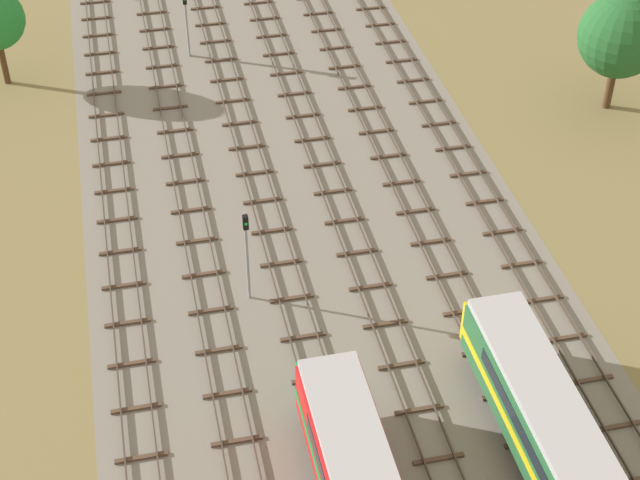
% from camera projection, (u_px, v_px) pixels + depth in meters
% --- Properties ---
extents(ground_plane, '(480.00, 480.00, 0.00)m').
position_uv_depth(ground_plane, '(287.00, 165.00, 62.78)').
color(ground_plane, olive).
extents(ballast_bed, '(25.82, 176.00, 0.01)m').
position_uv_depth(ballast_bed, '(287.00, 165.00, 62.78)').
color(ballast_bed, gray).
rests_on(ballast_bed, ground).
extents(track_far_left, '(2.40, 126.00, 0.29)m').
position_uv_depth(track_far_left, '(113.00, 176.00, 61.61)').
color(track_far_left, '#47382D').
rests_on(track_far_left, ground).
extents(track_left, '(2.40, 126.00, 0.29)m').
position_uv_depth(track_left, '(182.00, 167.00, 62.35)').
color(track_left, '#47382D').
rests_on(track_left, ground).
extents(track_centre_left, '(2.40, 126.00, 0.29)m').
position_uv_depth(track_centre_left, '(250.00, 159.00, 63.09)').
color(track_centre_left, '#47382D').
rests_on(track_centre_left, ground).
extents(track_centre, '(2.40, 126.00, 0.29)m').
position_uv_depth(track_centre, '(317.00, 151.00, 63.83)').
color(track_centre, '#47382D').
rests_on(track_centre, ground).
extents(track_centre_right, '(2.40, 126.00, 0.29)m').
position_uv_depth(track_centre_right, '(382.00, 143.00, 64.56)').
color(track_centre_right, '#47382D').
rests_on(track_centre_right, ground).
extents(track_right, '(2.40, 126.00, 0.29)m').
position_uv_depth(track_right, '(446.00, 135.00, 65.30)').
color(track_right, '#47382D').
rests_on(track_right, ground).
extents(signal_post_nearest, '(0.28, 0.47, 5.14)m').
position_uv_depth(signal_post_nearest, '(186.00, 15.00, 72.01)').
color(signal_post_nearest, gray).
rests_on(signal_post_nearest, ground).
extents(signal_post_near, '(0.28, 0.47, 5.75)m').
position_uv_depth(signal_post_near, '(247.00, 246.00, 50.71)').
color(signal_post_near, gray).
rests_on(signal_post_near, ground).
extents(signal_post_mid, '(0.28, 0.47, 5.72)m').
position_uv_depth(signal_post_mid, '(186.00, 12.00, 71.69)').
color(signal_post_mid, gray).
rests_on(signal_post_mid, ground).
extents(lineside_tree_1, '(5.67, 5.67, 8.28)m').
position_uv_depth(lineside_tree_1, '(621.00, 36.00, 64.95)').
color(lineside_tree_1, '#4C331E').
rests_on(lineside_tree_1, ground).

